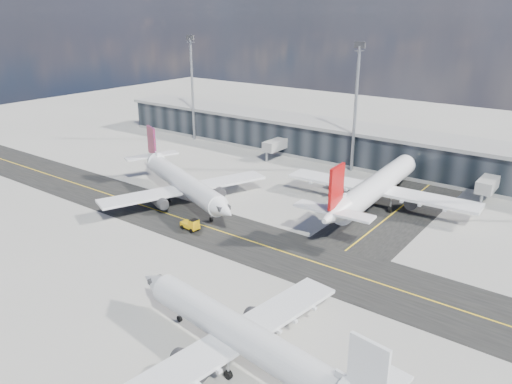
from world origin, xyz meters
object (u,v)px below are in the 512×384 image
service_van (338,182)px  airliner_af (182,182)px  baggage_tug (191,225)px  airliner_near (244,337)px  airliner_redtail (376,187)px

service_van → airliner_af: bearing=-124.0°
airliner_af → service_van: 33.12m
baggage_tug → service_van: bearing=170.0°
airliner_near → airliner_af: bearing=59.3°
airliner_redtail → airliner_near: size_ratio=1.23×
airliner_af → baggage_tug: size_ratio=10.70×
airliner_near → service_van: size_ratio=6.19×
airliner_redtail → airliner_near: (7.60, -49.61, -0.78)m
airliner_redtail → service_van: 13.93m
airliner_redtail → service_van: airliner_redtail is taller
airliner_af → airliner_near: bearing=73.9°
airliner_af → airliner_near: (39.45, -30.87, -0.38)m
airliner_near → baggage_tug: 35.59m
airliner_redtail → service_van: size_ratio=7.59×
baggage_tug → service_van: baggage_tug is taller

